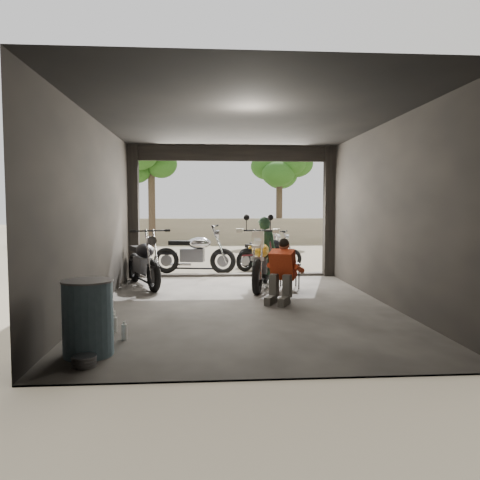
{
  "coord_description": "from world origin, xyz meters",
  "views": [
    {
      "loc": [
        -0.64,
        -7.99,
        1.72
      ],
      "look_at": [
        -0.02,
        0.6,
        1.12
      ],
      "focal_mm": 35.0,
      "sensor_mm": 36.0,
      "label": 1
    }
  ],
  "objects": [
    {
      "name": "helmet",
      "position": [
        1.05,
        1.71,
        0.7
      ],
      "size": [
        0.38,
        0.39,
        0.29
      ],
      "primitive_type": "ellipsoid",
      "rotation": [
        0.0,
        0.0,
        -0.25
      ],
      "color": "white",
      "rests_on": "stool"
    },
    {
      "name": "stool",
      "position": [
        1.11,
        1.7,
        0.47
      ],
      "size": [
        0.4,
        0.4,
        0.55
      ],
      "rotation": [
        0.0,
        0.0,
        -0.33
      ],
      "color": "black",
      "rests_on": "ground"
    },
    {
      "name": "mechanic",
      "position": [
        0.68,
        0.17,
        0.56
      ],
      "size": [
        0.86,
        0.95,
        1.12
      ],
      "primitive_type": null,
      "rotation": [
        0.0,
        0.0,
        -0.47
      ],
      "color": "red",
      "rests_on": "ground"
    },
    {
      "name": "rider",
      "position": [
        0.59,
        1.93,
        0.76
      ],
      "size": [
        0.62,
        0.48,
        1.52
      ],
      "primitive_type": "imported",
      "rotation": [
        0.0,
        0.0,
        2.92
      ],
      "color": "black",
      "rests_on": "ground"
    },
    {
      "name": "garage",
      "position": [
        0.0,
        0.55,
        1.28
      ],
      "size": [
        7.0,
        7.13,
        3.2
      ],
      "color": "#2D2B28",
      "rests_on": "ground"
    },
    {
      "name": "main_bike",
      "position": [
        0.51,
        1.73,
        0.65
      ],
      "size": [
        1.23,
        2.09,
        1.31
      ],
      "primitive_type": null,
      "rotation": [
        0.0,
        0.0,
        -0.23
      ],
      "color": "white",
      "rests_on": "ground"
    },
    {
      "name": "left_bike",
      "position": [
        -2.0,
        2.12,
        0.63
      ],
      "size": [
        1.45,
        2.03,
        1.27
      ],
      "primitive_type": null,
      "rotation": [
        0.0,
        0.0,
        0.41
      ],
      "color": "black",
      "rests_on": "ground"
    },
    {
      "name": "outside_bike_b",
      "position": [
        0.92,
        4.75,
        0.54
      ],
      "size": [
        1.69,
        1.41,
        1.08
      ],
      "primitive_type": null,
      "rotation": [
        0.0,
        0.0,
        2.14
      ],
      "color": "#441015",
      "rests_on": "ground"
    },
    {
      "name": "sign_post",
      "position": [
        3.08,
        4.86,
        1.73
      ],
      "size": [
        0.85,
        0.08,
        2.54
      ],
      "rotation": [
        0.0,
        0.0,
        -0.13
      ],
      "color": "black",
      "rests_on": "ground"
    },
    {
      "name": "boundary_wall",
      "position": [
        0.0,
        14.0,
        0.6
      ],
      "size": [
        18.0,
        0.3,
        1.2
      ],
      "primitive_type": "cube",
      "color": "gray",
      "rests_on": "ground"
    },
    {
      "name": "outside_bike_c",
      "position": [
        1.13,
        5.08,
        0.53
      ],
      "size": [
        1.69,
        1.02,
        1.07
      ],
      "primitive_type": null,
      "rotation": [
        0.0,
        0.0,
        1.32
      ],
      "color": "black",
      "rests_on": "ground"
    },
    {
      "name": "outside_bike_a",
      "position": [
        -0.96,
        4.08,
        0.63
      ],
      "size": [
        1.98,
        1.08,
        1.27
      ],
      "primitive_type": null,
      "rotation": [
        0.0,
        0.0,
        1.4
      ],
      "color": "black",
      "rests_on": "ground"
    },
    {
      "name": "tree_left",
      "position": [
        -3.0,
        12.5,
        3.99
      ],
      "size": [
        2.2,
        2.2,
        5.6
      ],
      "color": "#382B1E",
      "rests_on": "ground"
    },
    {
      "name": "oil_drum",
      "position": [
        -2.0,
        -2.6,
        0.44
      ],
      "size": [
        0.72,
        0.72,
        0.88
      ],
      "primitive_type": "cylinder",
      "rotation": [
        0.0,
        0.0,
        -0.32
      ],
      "color": "#456374",
      "rests_on": "ground"
    },
    {
      "name": "tree_right",
      "position": [
        2.8,
        14.0,
        3.56
      ],
      "size": [
        2.2,
        2.2,
        5.0
      ],
      "color": "#382B1E",
      "rests_on": "ground"
    },
    {
      "name": "ground",
      "position": [
        0.0,
        0.0,
        0.0
      ],
      "size": [
        80.0,
        80.0,
        0.0
      ],
      "primitive_type": "plane",
      "color": "#7A6D56",
      "rests_on": "ground"
    }
  ]
}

